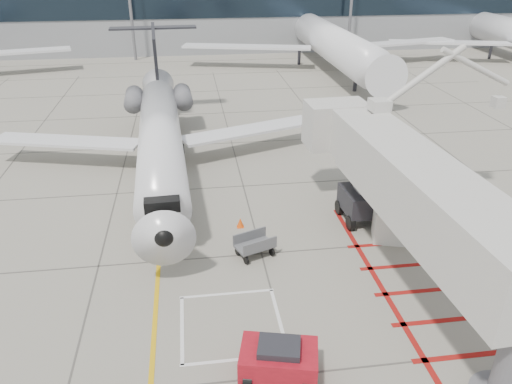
{
  "coord_description": "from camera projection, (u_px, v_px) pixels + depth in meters",
  "views": [
    {
      "loc": [
        -3.18,
        -16.95,
        13.91
      ],
      "look_at": [
        0.0,
        6.0,
        2.5
      ],
      "focal_mm": 35.0,
      "sensor_mm": 36.0,
      "label": 1
    }
  ],
  "objects": [
    {
      "name": "ground_plane",
      "position": [
        275.0,
        304.0,
        21.6
      ],
      "size": [
        260.0,
        260.0,
        0.0
      ],
      "primitive_type": "plane",
      "color": "gray",
      "rests_on": "ground"
    },
    {
      "name": "regional_jet",
      "position": [
        159.0,
        126.0,
        30.79
      ],
      "size": [
        25.51,
        31.51,
        7.98
      ],
      "primitive_type": null,
      "rotation": [
        0.0,
        0.0,
        0.05
      ],
      "color": "silver",
      "rests_on": "ground_plane"
    },
    {
      "name": "jet_bridge",
      "position": [
        424.0,
        209.0,
        21.14
      ],
      "size": [
        10.18,
        19.98,
        7.83
      ],
      "primitive_type": null,
      "rotation": [
        0.0,
        0.0,
        0.05
      ],
      "color": "beige",
      "rests_on": "ground_plane"
    },
    {
      "name": "pushback_tug",
      "position": [
        279.0,
        360.0,
        17.63
      ],
      "size": [
        3.05,
        2.31,
        1.59
      ],
      "primitive_type": null,
      "rotation": [
        0.0,
        0.0,
        -0.24
      ],
      "color": "#A40F1D",
      "rests_on": "ground_plane"
    },
    {
      "name": "baggage_cart",
      "position": [
        255.0,
        245.0,
        24.77
      ],
      "size": [
        2.16,
        1.78,
        1.18
      ],
      "primitive_type": null,
      "rotation": [
        0.0,
        0.0,
        0.37
      ],
      "color": "#545559",
      "rests_on": "ground_plane"
    },
    {
      "name": "ground_power_unit",
      "position": [
        397.0,
        224.0,
        25.93
      ],
      "size": [
        2.71,
        2.01,
        1.91
      ],
      "primitive_type": null,
      "rotation": [
        0.0,
        0.0,
        -0.27
      ],
      "color": "silver",
      "rests_on": "ground_plane"
    },
    {
      "name": "cone_nose",
      "position": [
        158.0,
        234.0,
        26.41
      ],
      "size": [
        0.38,
        0.38,
        0.52
      ],
      "primitive_type": "cone",
      "color": "#FF550D",
      "rests_on": "ground_plane"
    },
    {
      "name": "cone_side",
      "position": [
        240.0,
        222.0,
        27.45
      ],
      "size": [
        0.39,
        0.39,
        0.55
      ],
      "primitive_type": "cone",
      "color": "#EB4C0C",
      "rests_on": "ground_plane"
    },
    {
      "name": "bg_aircraft_c",
      "position": [
        328.0,
        18.0,
        61.6
      ],
      "size": [
        36.26,
        40.29,
        12.09
      ],
      "primitive_type": null,
      "color": "silver",
      "rests_on": "ground_plane"
    }
  ]
}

